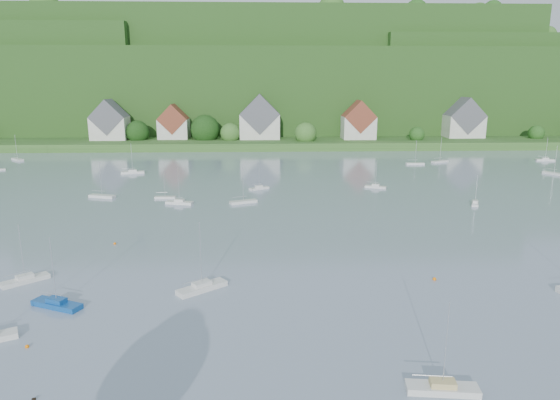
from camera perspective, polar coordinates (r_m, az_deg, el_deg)
name	(u,v)px	position (r m, az deg, el deg)	size (l,w,h in m)	color
far_shore_strip	(248,139)	(216.83, -3.64, 7.01)	(600.00, 60.00, 3.00)	#2D5620
forested_ridge	(252,87)	(284.05, -3.27, 12.84)	(620.00, 181.22, 69.89)	#183C13
village_building_0	(110,123)	(211.95, -18.96, 8.35)	(14.00, 10.40, 16.00)	beige
village_building_1	(174,124)	(208.20, -12.12, 8.48)	(12.00, 9.36, 14.00)	beige
village_building_2	(260,121)	(203.99, -2.34, 9.09)	(16.00, 11.44, 18.00)	beige
village_building_3	(358,123)	(205.84, 9.00, 8.75)	(13.00, 10.40, 15.50)	beige
village_building_4	(464,121)	(222.60, 20.37, 8.46)	(15.00, 10.40, 16.50)	beige
near_sailboat_1	(57,303)	(64.47, -24.25, -10.78)	(6.49, 4.17, 8.52)	navy
near_sailboat_2	(442,387)	(46.84, 18.15, -19.77)	(6.21, 2.41, 8.17)	silver
near_sailboat_3	(202,287)	(64.09, -8.96, -9.83)	(6.29, 5.54, 8.88)	silver
near_sailboat_6	(25,279)	(73.67, -27.23, -8.10)	(5.46, 5.15, 7.92)	silver
mooring_buoy_0	(27,347)	(56.94, -27.03, -14.85)	(0.39, 0.39, 0.39)	orange
mooring_buoy_1	(439,386)	(47.78, 17.75, -19.64)	(0.49, 0.49, 0.49)	silver
mooring_buoy_2	(434,280)	(69.66, 17.30, -8.76)	(0.48, 0.48, 0.48)	orange
mooring_buoy_3	(115,244)	(84.86, -18.44, -4.84)	(0.42, 0.42, 0.42)	orange
far_sailboat_cluster	(307,176)	(136.25, 3.08, 2.73)	(182.15, 71.44, 8.71)	silver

